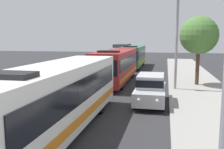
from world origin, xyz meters
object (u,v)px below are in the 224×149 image
(bus_middle, at_px, (134,56))
(bus_lead, at_px, (57,96))
(box_truck_oncoming, at_px, (122,52))
(roadside_tree, at_px, (199,36))
(white_suv, at_px, (151,88))
(streetlamp_mid, at_px, (177,28))
(bus_second_in_line, at_px, (117,65))

(bus_middle, bearing_deg, bus_lead, -90.00)
(box_truck_oncoming, bearing_deg, bus_middle, -69.57)
(bus_lead, height_order, bus_middle, same)
(box_truck_oncoming, height_order, roadside_tree, roadside_tree)
(roadside_tree, bearing_deg, white_suv, -117.28)
(box_truck_oncoming, bearing_deg, roadside_tree, -64.55)
(box_truck_oncoming, bearing_deg, streetlamp_mid, -70.62)
(streetlamp_mid, bearing_deg, box_truck_oncoming, 109.38)
(bus_second_in_line, distance_m, white_suv, 8.43)
(bus_middle, height_order, streetlamp_mid, streetlamp_mid)
(bus_middle, xyz_separation_m, roadside_tree, (7.34, -13.49, 2.75))
(white_suv, relative_size, streetlamp_mid, 0.60)
(bus_middle, bearing_deg, bus_second_in_line, -90.00)
(bus_middle, xyz_separation_m, streetlamp_mid, (5.40, -15.88, 3.27))
(bus_lead, bearing_deg, bus_second_in_line, 90.00)
(bus_second_in_line, distance_m, roadside_tree, 7.85)
(white_suv, distance_m, roadside_tree, 8.64)
(bus_second_in_line, height_order, box_truck_oncoming, bus_second_in_line)
(bus_middle, height_order, roadside_tree, roadside_tree)
(white_suv, xyz_separation_m, streetlamp_mid, (1.70, 4.67, 3.93))
(box_truck_oncoming, xyz_separation_m, roadside_tree, (10.64, -22.35, 2.72))
(bus_second_in_line, xyz_separation_m, box_truck_oncoming, (-3.30, 21.86, 0.02))
(streetlamp_mid, relative_size, roadside_tree, 1.33)
(box_truck_oncoming, xyz_separation_m, streetlamp_mid, (8.70, -24.74, 3.24))
(streetlamp_mid, bearing_deg, bus_second_in_line, 151.94)
(bus_middle, relative_size, streetlamp_mid, 1.38)
(bus_second_in_line, relative_size, white_suv, 2.41)
(bus_second_in_line, relative_size, roadside_tree, 1.91)
(white_suv, height_order, box_truck_oncoming, box_truck_oncoming)
(bus_lead, xyz_separation_m, roadside_tree, (7.34, 13.06, 2.75))
(bus_second_in_line, xyz_separation_m, streetlamp_mid, (5.40, -2.88, 3.27))
(bus_middle, relative_size, box_truck_oncoming, 1.32)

